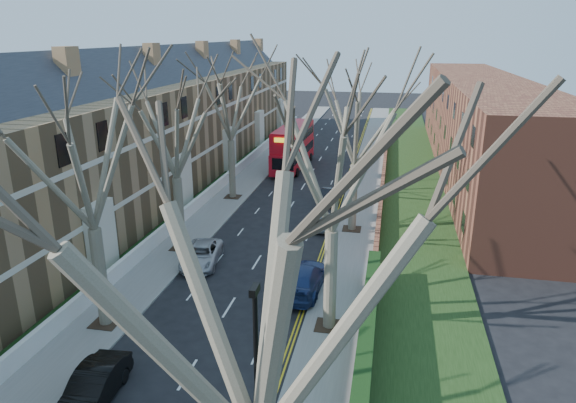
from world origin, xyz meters
The scene contains 20 objects.
pavement_left centered at (-6.00, 39.00, 0.06)m, with size 3.00×102.00×0.12m, color slate.
pavement_right centered at (6.00, 39.00, 0.06)m, with size 3.00×102.00×0.12m, color slate.
terrace_left centered at (-13.65, 31.00, 5.53)m, with size 9.70×78.00×13.60m.
flats_right centered at (17.46, 43.00, 4.98)m, with size 13.97×54.00×10.00m.
wall_hedge_right centered at (7.70, 2.00, 1.12)m, with size 0.70×24.00×1.80m.
front_wall_left centered at (-7.65, 31.00, 0.62)m, with size 0.30×78.00×1.00m.
grass_verge_right centered at (10.50, 39.00, 0.15)m, with size 6.00×102.00×0.06m.
lamp_post centered at (5.00, -3.50, 4.57)m, with size 0.18×0.50×8.11m.
tree_left_mid centered at (-5.70, 6.00, 9.56)m, with size 10.50×10.50×14.71m.
tree_left_far centered at (-5.70, 16.00, 9.24)m, with size 10.15×10.15×14.22m.
tree_left_dist centered at (-5.70, 28.00, 9.56)m, with size 10.50×10.50×14.71m.
tree_right_near centered at (5.70, -6.00, 9.86)m, with size 10.85×10.85×15.20m.
tree_right_mid centered at (5.70, 8.00, 9.56)m, with size 10.50×10.50×14.71m.
tree_right_far centered at (5.70, 22.00, 9.24)m, with size 10.15×10.15×14.22m.
double_decker_bus centered at (-2.40, 40.06, 2.28)m, with size 3.16×11.20×4.64m.
car_left_mid centered at (-3.04, 0.54, 0.73)m, with size 1.54×4.42×1.46m, color black.
car_left_far centered at (-3.46, 14.04, 0.66)m, with size 2.18×4.74×1.32m, color #ADADB2.
car_right_near centered at (3.70, 11.72, 0.80)m, with size 2.25×5.54×1.61m, color navy.
car_right_mid centered at (3.53, 22.19, 0.64)m, with size 1.51×3.75×1.28m, color #999DA2.
car_right_far centered at (3.20, 28.68, 0.68)m, with size 1.44×4.13×1.36m, color black.
Camera 1 is at (8.22, -14.99, 14.46)m, focal length 32.00 mm.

